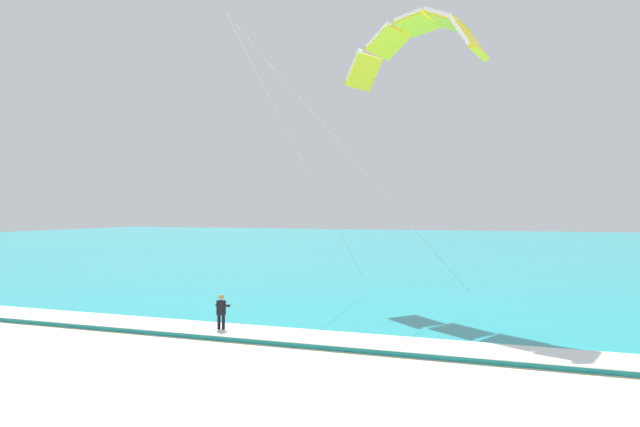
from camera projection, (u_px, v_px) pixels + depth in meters
The scene contains 5 objects.
sea at pixel (430, 246), 78.09m from camera, with size 200.00×120.00×0.20m, color teal.
surf_foam at pixel (241, 331), 22.27m from camera, with size 200.00×2.22×0.04m, color white.
surfboard at pixel (221, 334), 22.51m from camera, with size 0.55×1.43×0.09m.
kitesurfer at pixel (221, 312), 22.53m from camera, with size 0.55×0.54×1.69m.
kite_primary at pixel (413, 40), 29.47m from camera, with size 10.46×12.29×14.69m.
Camera 1 is at (10.28, -5.73, 5.19)m, focal length 30.35 mm.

